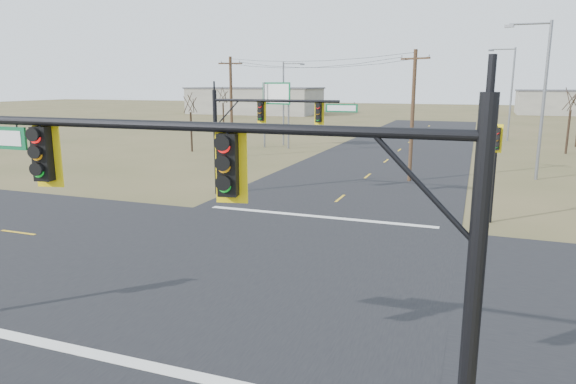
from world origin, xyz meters
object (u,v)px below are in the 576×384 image
object	(u,v)px
bare_tree_a	(190,103)
streetlight_b	(510,89)
highway_sign	(276,102)
pedestal_signal_ne	(495,153)
utility_pole_near	(413,114)
streetlight_c	(285,99)
mast_arm_near	(236,198)
bare_tree_b	(223,95)
bare_tree_c	(572,99)
mast_arm_far	(264,120)
streetlight_a	(541,92)
utility_pole_far	(231,106)

from	to	relation	value
bare_tree_a	streetlight_b	bearing A→B (deg)	35.52
highway_sign	bare_tree_a	world-z (taller)	highway_sign
pedestal_signal_ne	utility_pole_near	bearing A→B (deg)	129.77
streetlight_c	utility_pole_near	bearing A→B (deg)	-65.90
mast_arm_near	bare_tree_a	size ratio (longest dim) A/B	1.69
bare_tree_a	bare_tree_b	bearing A→B (deg)	105.08
bare_tree_b	bare_tree_c	distance (m)	38.96
bare_tree_b	bare_tree_c	bearing A→B (deg)	-4.96
streetlight_b	bare_tree_c	xyz separation A→B (m)	(5.04, -10.21, -0.79)
mast_arm_far	utility_pole_near	xyz separation A→B (m)	(7.42, 8.40, 0.06)
mast_arm_near	bare_tree_a	xyz separation A→B (m)	(-23.01, 37.00, 0.02)
streetlight_a	mast_arm_far	bearing A→B (deg)	-127.03
mast_arm_far	streetlight_b	bearing A→B (deg)	67.40
streetlight_a	pedestal_signal_ne	bearing A→B (deg)	-87.55
bare_tree_b	utility_pole_far	bearing A→B (deg)	-60.34
utility_pole_far	utility_pole_near	bearing A→B (deg)	-21.17
mast_arm_far	streetlight_a	distance (m)	19.78
streetlight_b	bare_tree_b	bearing A→B (deg)	168.74
bare_tree_c	pedestal_signal_ne	bearing A→B (deg)	-103.88
utility_pole_far	bare_tree_c	world-z (taller)	utility_pole_far
mast_arm_near	bare_tree_c	world-z (taller)	bare_tree_c
mast_arm_far	utility_pole_far	distance (m)	17.78
streetlight_b	bare_tree_c	bearing A→B (deg)	-86.43
utility_pole_near	streetlight_b	bearing A→B (deg)	76.17
mast_arm_near	streetlight_b	distance (m)	58.74
bare_tree_a	bare_tree_c	distance (m)	36.64
mast_arm_near	utility_pole_far	world-z (taller)	utility_pole_far
utility_pole_far	bare_tree_b	distance (m)	19.01
streetlight_a	bare_tree_a	bearing A→B (deg)	-174.05
streetlight_a	bare_tree_a	distance (m)	31.04
mast_arm_far	pedestal_signal_ne	bearing A→B (deg)	-7.88
mast_arm_near	mast_arm_far	size ratio (longest dim) A/B	1.17
mast_arm_far	bare_tree_c	world-z (taller)	bare_tree_c
highway_sign	streetlight_c	xyz separation A→B (m)	(0.08, 2.42, 0.28)
utility_pole_far	streetlight_c	bearing A→B (deg)	82.04
bare_tree_a	bare_tree_b	size ratio (longest dim) A/B	0.93
bare_tree_c	bare_tree_a	bearing A→B (deg)	-162.34
bare_tree_b	streetlight_b	bearing A→B (deg)	11.45
utility_pole_far	pedestal_signal_ne	bearing A→B (deg)	-36.54
utility_pole_near	bare_tree_a	size ratio (longest dim) A/B	1.46
bare_tree_a	bare_tree_b	distance (m)	15.00
pedestal_signal_ne	utility_pole_near	xyz separation A→B (m)	(-5.11, 9.80, 1.19)
pedestal_signal_ne	utility_pole_near	size ratio (longest dim) A/B	0.54
bare_tree_a	bare_tree_b	xyz separation A→B (m)	(-3.90, 14.48, 0.41)
bare_tree_b	mast_arm_near	bearing A→B (deg)	-62.40
highway_sign	mast_arm_far	bearing A→B (deg)	-53.03
streetlight_a	highway_sign	bearing A→B (deg)	170.99
pedestal_signal_ne	bare_tree_c	xyz separation A→B (m)	(7.30, 29.54, 1.77)
mast_arm_near	utility_pole_far	distance (m)	39.10
mast_arm_near	streetlight_c	size ratio (longest dim) A/B	1.15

